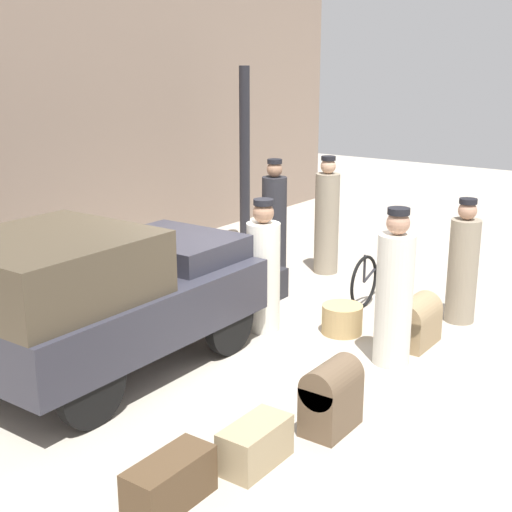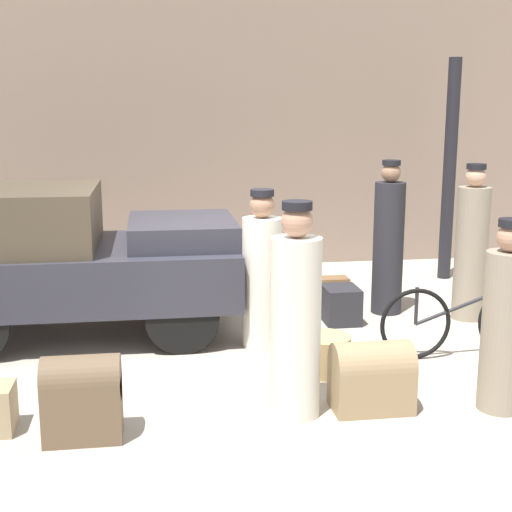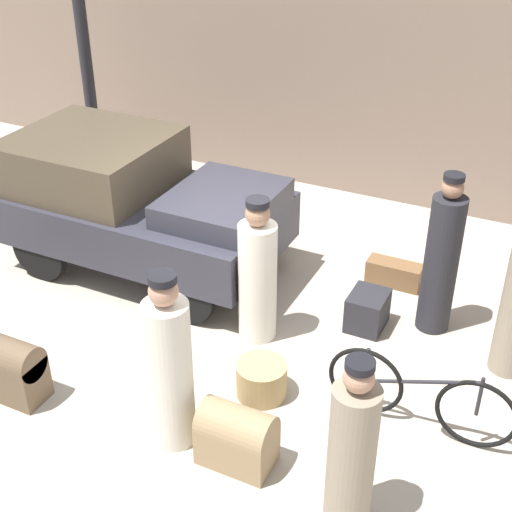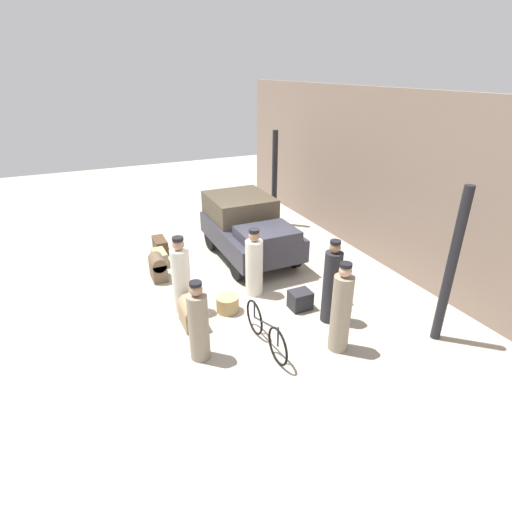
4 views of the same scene
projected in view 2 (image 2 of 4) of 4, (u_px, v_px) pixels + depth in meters
name	position (u px, v px, depth m)	size (l,w,h in m)	color
ground_plane	(240.00, 350.00, 7.38)	(30.00, 30.00, 0.00)	#A89E8E
station_building_facade	(206.00, 121.00, 10.86)	(16.00, 0.15, 4.50)	gray
canopy_pillar_right	(449.00, 171.00, 10.17)	(0.18, 0.18, 3.14)	black
truck	(69.00, 254.00, 7.75)	(3.32, 1.84, 1.63)	black
bicycle	(464.00, 321.00, 7.11)	(1.75, 0.04, 0.78)	black
wicker_basket	(324.00, 354.00, 6.73)	(0.50, 0.50, 0.36)	tan
porter_standing_middle	(471.00, 249.00, 8.32)	(0.38, 0.38, 1.83)	gray
porter_lifting_near_truck	(296.00, 320.00, 5.69)	(0.40, 0.40, 1.76)	silver
porter_carrying_trunk	(505.00, 325.00, 5.81)	(0.37, 0.37, 1.60)	gray
porter_with_bicycle	(388.00, 244.00, 8.57)	(0.37, 0.37, 1.86)	#232328
conductor_in_dark_uniform	(262.00, 276.00, 7.38)	(0.41, 0.41, 1.65)	silver
trunk_wicker_pale	(341.00, 305.00, 8.29)	(0.40, 0.48, 0.42)	#232328
suitcase_tan_flat	(372.00, 376.00, 5.88)	(0.65, 0.41, 0.58)	#937A56
trunk_large_brown	(323.00, 289.00, 9.25)	(0.66, 0.26, 0.30)	brown
trunk_barrel_dark	(82.00, 396.00, 5.35)	(0.58, 0.36, 0.66)	brown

